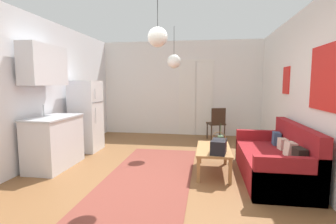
{
  "coord_description": "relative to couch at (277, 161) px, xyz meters",
  "views": [
    {
      "loc": [
        0.75,
        -3.55,
        1.5
      ],
      "look_at": [
        0.04,
        1.11,
        0.96
      ],
      "focal_mm": 27.06,
      "sensor_mm": 36.0,
      "label": 1
    }
  ],
  "objects": [
    {
      "name": "kitchen_counter",
      "position": [
        -3.83,
        -0.02,
        0.56
      ],
      "size": [
        0.6,
        1.1,
        2.16
      ],
      "color": "silver",
      "rests_on": "ground_plane"
    },
    {
      "name": "ground_plane",
      "position": [
        -1.87,
        -0.54,
        -0.32
      ],
      "size": [
        5.16,
        8.2,
        0.1
      ],
      "primitive_type": "cube",
      "color": "brown"
    },
    {
      "name": "pendant_lamp_far",
      "position": [
        -1.83,
        1.42,
        1.7
      ],
      "size": [
        0.3,
        0.3,
        0.89
      ],
      "color": "black"
    },
    {
      "name": "refrigerator",
      "position": [
        -3.76,
        1.15,
        0.5
      ],
      "size": [
        0.59,
        0.62,
        1.56
      ],
      "color": "white",
      "rests_on": "ground_plane"
    },
    {
      "name": "wall_right",
      "position": [
        0.46,
        -0.54,
        1.08
      ],
      "size": [
        0.12,
        7.8,
        2.71
      ],
      "color": "white",
      "rests_on": "ground_plane"
    },
    {
      "name": "wall_back",
      "position": [
        -1.85,
        3.31,
        1.07
      ],
      "size": [
        4.76,
        0.13,
        2.71
      ],
      "color": "white",
      "rests_on": "ground_plane"
    },
    {
      "name": "bamboo_vase",
      "position": [
        -0.87,
        0.28,
        0.24
      ],
      "size": [
        0.1,
        0.1,
        0.4
      ],
      "color": "#47704C",
      "rests_on": "coffee_table"
    },
    {
      "name": "handbag",
      "position": [
        -0.92,
        -0.2,
        0.26
      ],
      "size": [
        0.27,
        0.36,
        0.34
      ],
      "color": "black",
      "rests_on": "coffee_table"
    },
    {
      "name": "couch",
      "position": [
        0.0,
        0.0,
        0.0
      ],
      "size": [
        0.88,
        1.9,
        0.87
      ],
      "color": "maroon",
      "rests_on": "ground_plane"
    },
    {
      "name": "area_rug",
      "position": [
        -2.01,
        -0.33,
        -0.27
      ],
      "size": [
        1.34,
        3.47,
        0.01
      ],
      "primitive_type": "cube",
      "color": "brown",
      "rests_on": "ground_plane"
    },
    {
      "name": "pendant_lamp_near",
      "position": [
        -1.81,
        -0.54,
        1.86
      ],
      "size": [
        0.28,
        0.28,
        0.71
      ],
      "color": "black"
    },
    {
      "name": "wall_left",
      "position": [
        -4.2,
        -0.54,
        1.08
      ],
      "size": [
        0.12,
        7.8,
        2.71
      ],
      "color": "silver",
      "rests_on": "ground_plane"
    },
    {
      "name": "coffee_table",
      "position": [
        -0.99,
        0.12,
        0.09
      ],
      "size": [
        0.55,
        1.04,
        0.42
      ],
      "color": "#A87542",
      "rests_on": "ground_plane"
    },
    {
      "name": "accent_chair",
      "position": [
        -0.84,
        2.63,
        0.21
      ],
      "size": [
        0.52,
        0.51,
        0.86
      ],
      "rotation": [
        0.0,
        0.0,
        3.46
      ],
      "color": "#382619",
      "rests_on": "ground_plane"
    }
  ]
}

